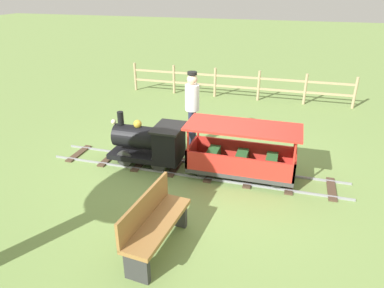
{
  "coord_description": "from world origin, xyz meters",
  "views": [
    {
      "loc": [
        -5.67,
        -1.36,
        3.28
      ],
      "look_at": [
        0.0,
        0.29,
        0.55
      ],
      "focal_mm": 32.92,
      "sensor_mm": 36.0,
      "label": 1
    }
  ],
  "objects_px": {
    "locomotive": "(151,142)",
    "passenger_car": "(241,156)",
    "conductor_person": "(192,103)",
    "park_bench": "(154,223)"
  },
  "relations": [
    {
      "from": "locomotive",
      "to": "passenger_car",
      "type": "bearing_deg",
      "value": -90.0
    },
    {
      "from": "locomotive",
      "to": "conductor_person",
      "type": "distance_m",
      "value": 1.33
    },
    {
      "from": "conductor_person",
      "to": "park_bench",
      "type": "xyz_separation_m",
      "value": [
        -3.37,
        -0.46,
        -0.54
      ]
    },
    {
      "from": "locomotive",
      "to": "park_bench",
      "type": "height_order",
      "value": "locomotive"
    },
    {
      "from": "locomotive",
      "to": "passenger_car",
      "type": "height_order",
      "value": "locomotive"
    },
    {
      "from": "locomotive",
      "to": "conductor_person",
      "type": "xyz_separation_m",
      "value": [
        1.14,
        -0.5,
        0.47
      ]
    },
    {
      "from": "passenger_car",
      "to": "park_bench",
      "type": "height_order",
      "value": "passenger_car"
    },
    {
      "from": "locomotive",
      "to": "park_bench",
      "type": "xyz_separation_m",
      "value": [
        -2.23,
        -0.96,
        -0.07
      ]
    },
    {
      "from": "passenger_car",
      "to": "conductor_person",
      "type": "xyz_separation_m",
      "value": [
        1.14,
        1.25,
        0.53
      ]
    },
    {
      "from": "conductor_person",
      "to": "park_bench",
      "type": "relative_size",
      "value": 1.22
    }
  ]
}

